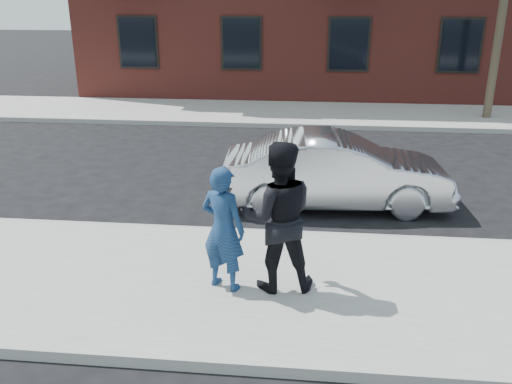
# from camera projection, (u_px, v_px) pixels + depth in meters

# --- Properties ---
(ground) EXTENTS (100.00, 100.00, 0.00)m
(ground) POSITION_uv_depth(u_px,v_px,m) (385.00, 291.00, 7.69)
(ground) COLOR black
(ground) RESTS_ON ground
(near_sidewalk) EXTENTS (50.00, 3.50, 0.15)m
(near_sidewalk) POSITION_uv_depth(u_px,v_px,m) (388.00, 295.00, 7.43)
(near_sidewalk) COLOR gray
(near_sidewalk) RESTS_ON ground
(near_curb) EXTENTS (50.00, 0.10, 0.15)m
(near_curb) POSITION_uv_depth(u_px,v_px,m) (374.00, 239.00, 9.10)
(near_curb) COLOR #999691
(near_curb) RESTS_ON ground
(far_sidewalk) EXTENTS (50.00, 3.50, 0.15)m
(far_sidewalk) POSITION_uv_depth(u_px,v_px,m) (345.00, 115.00, 18.14)
(far_sidewalk) COLOR gray
(far_sidewalk) RESTS_ON ground
(far_curb) EXTENTS (50.00, 0.10, 0.15)m
(far_curb) POSITION_uv_depth(u_px,v_px,m) (348.00, 127.00, 16.46)
(far_curb) COLOR #999691
(far_curb) RESTS_ON ground
(silver_sedan) EXTENTS (4.43, 1.79, 1.43)m
(silver_sedan) POSITION_uv_depth(u_px,v_px,m) (337.00, 171.00, 10.47)
(silver_sedan) COLOR #B7BABF
(silver_sedan) RESTS_ON ground
(man_hoodie) EXTENTS (0.75, 0.63, 1.75)m
(man_hoodie) POSITION_uv_depth(u_px,v_px,m) (223.00, 229.00, 7.21)
(man_hoodie) COLOR navy
(man_hoodie) RESTS_ON near_sidewalk
(man_peacoat) EXTENTS (1.12, 0.94, 2.08)m
(man_peacoat) POSITION_uv_depth(u_px,v_px,m) (278.00, 217.00, 7.17)
(man_peacoat) COLOR black
(man_peacoat) RESTS_ON near_sidewalk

